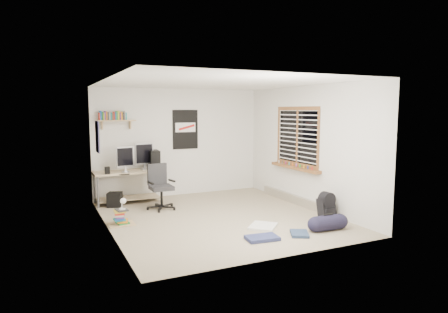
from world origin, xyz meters
name	(u,v)px	position (x,y,z in m)	size (l,w,h in m)	color
floor	(219,217)	(0.00, 0.00, -0.01)	(4.00, 4.50, 0.01)	gray
ceiling	(218,82)	(0.00, 0.00, 2.50)	(4.00, 4.50, 0.01)	white
back_wall	(179,142)	(0.00, 2.25, 1.25)	(4.00, 0.01, 2.50)	silver
left_wall	(107,157)	(-2.00, 0.00, 1.25)	(0.01, 4.50, 2.50)	silver
right_wall	(307,147)	(2.00, 0.00, 1.25)	(0.01, 4.50, 2.50)	silver
desk	(128,186)	(-1.28, 1.95, 0.36)	(1.45, 0.64, 0.66)	#C6BB89
monitor_left	(125,164)	(-1.36, 1.77, 0.88)	(0.39, 0.10, 0.43)	#AFB0B5
monitor_right	(144,160)	(-0.90, 2.00, 0.90)	(0.43, 0.11, 0.47)	#B5B6BB
pc_tower	(154,160)	(-0.67, 2.00, 0.89)	(0.20, 0.43, 0.45)	black
keyboard	(120,174)	(-1.49, 1.69, 0.67)	(0.36, 0.13, 0.02)	black
speaker_left	(107,171)	(-1.75, 1.69, 0.76)	(0.09, 0.09, 0.19)	black
speaker_right	(157,168)	(-0.70, 1.69, 0.75)	(0.09, 0.09, 0.17)	black
office_chair	(161,185)	(-0.79, 1.06, 0.49)	(0.60, 0.60, 0.92)	#272729
wall_shelf	(117,121)	(-1.45, 2.14, 1.78)	(0.80, 0.22, 0.24)	tan
poster_back_wall	(185,130)	(0.15, 2.23, 1.55)	(0.62, 0.03, 0.92)	black
poster_left_wall	(97,137)	(-1.99, 1.20, 1.50)	(0.02, 0.42, 0.60)	navy
window	(297,137)	(1.95, 0.30, 1.45)	(0.10, 1.50, 1.26)	brown
baseboard_heater	(295,200)	(1.96, 0.30, 0.09)	(0.08, 2.50, 0.18)	#B7B2A8
backpack	(326,209)	(1.75, -0.97, 0.20)	(0.30, 0.24, 0.40)	black
duffel_bag	(328,222)	(1.32, -1.53, 0.14)	(0.26, 0.26, 0.51)	black
tshirt	(263,226)	(0.42, -0.93, 0.02)	(0.50, 0.42, 0.04)	silver
jeans_a	(262,238)	(0.08, -1.48, 0.03)	(0.50, 0.32, 0.05)	navy
jeans_b	(299,234)	(0.74, -1.53, 0.03)	(0.37, 0.28, 0.05)	navy
book_stack	(121,216)	(-1.75, 0.29, 0.15)	(0.44, 0.36, 0.30)	brown
desk_lamp	(122,204)	(-1.73, 0.27, 0.38)	(0.12, 0.19, 0.19)	silver
subwoofer	(115,200)	(-1.62, 1.69, 0.14)	(0.28, 0.28, 0.31)	black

